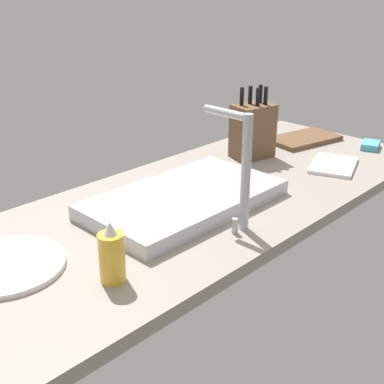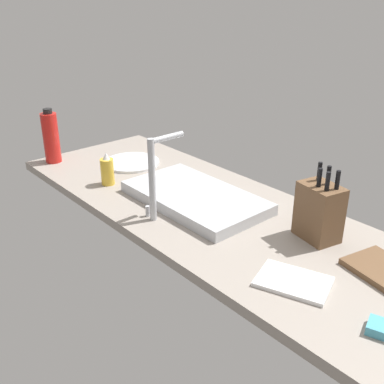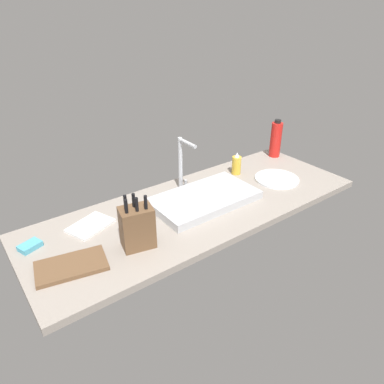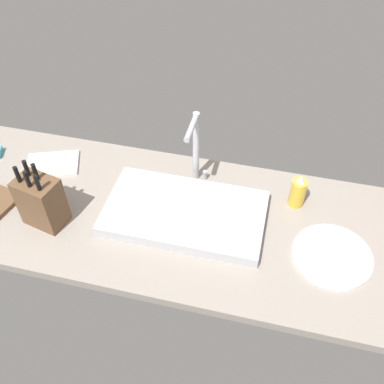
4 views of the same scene
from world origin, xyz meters
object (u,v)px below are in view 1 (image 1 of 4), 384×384
(dish_towel, at_px, (334,165))
(knife_block, at_px, (253,130))
(soap_bottle, at_px, (112,256))
(faucet, at_px, (241,162))
(sink_basin, at_px, (185,199))
(cutting_board, at_px, (304,139))
(dinner_plate, at_px, (7,266))
(dish_sponge, at_px, (370,145))

(dish_towel, bearing_deg, knife_block, -67.23)
(knife_block, bearing_deg, soap_bottle, 31.42)
(faucet, height_order, dish_towel, faucet)
(soap_bottle, xyz_separation_m, dish_towel, (-0.95, -0.02, -0.05))
(sink_basin, distance_m, dish_towel, 0.59)
(cutting_board, distance_m, dinner_plate, 1.26)
(dish_towel, bearing_deg, faucet, 5.10)
(faucet, distance_m, knife_block, 0.56)
(cutting_board, relative_size, dish_sponge, 3.05)
(dinner_plate, bearing_deg, dish_sponge, 172.18)
(knife_block, bearing_deg, dish_sponge, 158.52)
(sink_basin, bearing_deg, dish_towel, 166.45)
(faucet, xyz_separation_m, knife_block, (-0.46, -0.32, -0.08))
(dinner_plate, distance_m, dish_sponge, 1.37)
(sink_basin, bearing_deg, cutting_board, -172.88)
(knife_block, distance_m, dinner_plate, 0.98)
(dish_sponge, bearing_deg, cutting_board, -67.01)
(knife_block, relative_size, dish_sponge, 2.77)
(sink_basin, height_order, dinner_plate, sink_basin)
(sink_basin, xyz_separation_m, dish_sponge, (-0.85, 0.14, -0.01))
(soap_bottle, relative_size, dinner_plate, 0.54)
(cutting_board, height_order, dish_towel, cutting_board)
(faucet, height_order, knife_block, faucet)
(soap_bottle, distance_m, dish_sponge, 1.22)
(faucet, relative_size, dinner_plate, 1.16)
(faucet, xyz_separation_m, dinner_plate, (0.52, -0.24, -0.17))
(dinner_plate, xyz_separation_m, dish_towel, (-1.08, 0.19, 0.00))
(knife_block, xyz_separation_m, cutting_board, (-0.29, 0.03, -0.09))
(faucet, height_order, dinner_plate, faucet)
(dish_towel, bearing_deg, dinner_plate, -9.94)
(dinner_plate, distance_m, dish_towel, 1.10)
(knife_block, bearing_deg, faucet, 47.27)
(dish_towel, distance_m, dish_sponge, 0.27)
(faucet, bearing_deg, dish_sponge, -176.32)
(faucet, height_order, dish_sponge, faucet)
(sink_basin, relative_size, soap_bottle, 4.00)
(dish_sponge, bearing_deg, knife_block, -34.16)
(knife_block, distance_m, soap_bottle, 0.88)
(cutting_board, height_order, dish_sponge, dish_sponge)
(cutting_board, bearing_deg, sink_basin, 7.12)
(cutting_board, bearing_deg, dish_towel, 52.82)
(faucet, relative_size, soap_bottle, 2.17)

